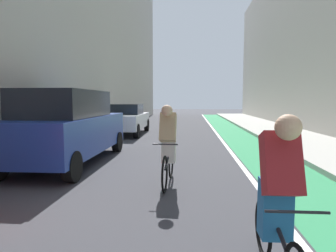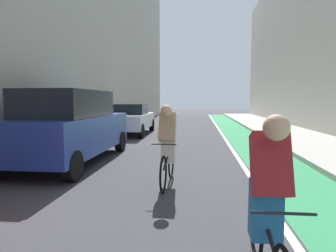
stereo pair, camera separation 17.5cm
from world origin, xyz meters
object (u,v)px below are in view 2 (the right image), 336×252
object	(u,v)px
cyclist_lead	(268,201)
parked_sedan_white	(131,119)
cyclist_mid	(168,145)
parked_suv_blue	(71,126)

from	to	relation	value
cyclist_lead	parked_sedan_white	bearing A→B (deg)	109.10
parked_sedan_white	cyclist_mid	bearing A→B (deg)	-71.93
cyclist_lead	cyclist_mid	xyz separation A→B (m)	(-1.26, 3.14, 0.01)
cyclist_lead	parked_suv_blue	bearing A→B (deg)	129.80
parked_sedan_white	cyclist_mid	distance (m)	9.17
parked_suv_blue	cyclist_mid	size ratio (longest dim) A/B	2.75
parked_suv_blue	cyclist_lead	xyz separation A→B (m)	(4.11, -4.93, -0.21)
parked_sedan_white	parked_suv_blue	bearing A→B (deg)	-90.01
parked_sedan_white	cyclist_mid	size ratio (longest dim) A/B	2.52
parked_suv_blue	cyclist_mid	xyz separation A→B (m)	(2.85, -1.79, -0.21)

